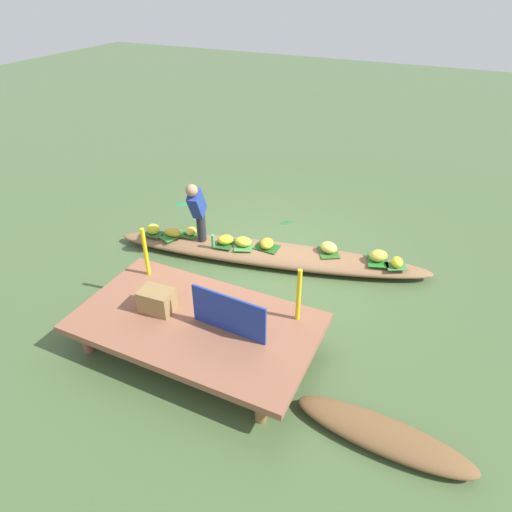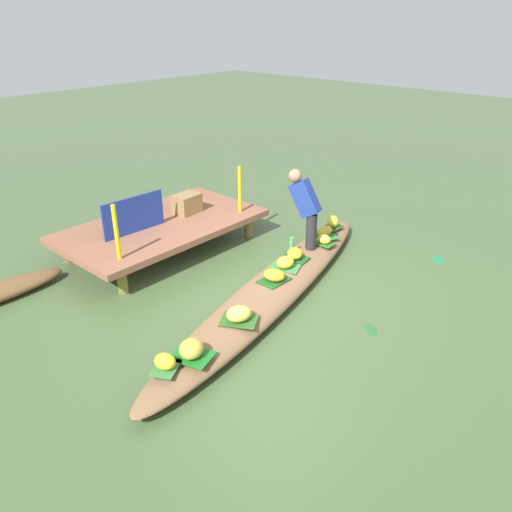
{
  "view_description": "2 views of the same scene",
  "coord_description": "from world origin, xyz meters",
  "px_view_note": "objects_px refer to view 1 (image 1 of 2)",
  "views": [
    {
      "loc": [
        -2.63,
        6.08,
        4.39
      ],
      "look_at": [
        0.02,
        0.47,
        0.35
      ],
      "focal_mm": 31.52,
      "sensor_mm": 36.0,
      "label": 1
    },
    {
      "loc": [
        -4.55,
        -3.77,
        3.54
      ],
      "look_at": [
        0.08,
        0.38,
        0.48
      ],
      "focal_mm": 35.4,
      "sensor_mm": 36.0,
      "label": 2
    }
  ],
  "objects_px": {
    "vendor_boat": "(268,254)",
    "banana_bunch_8": "(243,242)",
    "banana_bunch_1": "(378,256)",
    "market_banner": "(228,314)",
    "produce_crate": "(157,300)",
    "banana_bunch_6": "(329,247)",
    "banana_bunch_5": "(225,240)",
    "water_bottle": "(213,241)",
    "vendor_person": "(197,208)",
    "banana_bunch_2": "(153,229)",
    "banana_bunch_0": "(191,231)",
    "banana_bunch_7": "(397,262)",
    "banana_bunch_3": "(173,232)",
    "moored_boat": "(383,435)",
    "banana_bunch_4": "(267,243)"
  },
  "relations": [
    {
      "from": "vendor_boat",
      "to": "banana_bunch_8",
      "type": "height_order",
      "value": "banana_bunch_8"
    },
    {
      "from": "banana_bunch_1",
      "to": "market_banner",
      "type": "relative_size",
      "value": 0.29
    },
    {
      "from": "banana_bunch_8",
      "to": "produce_crate",
      "type": "height_order",
      "value": "produce_crate"
    },
    {
      "from": "banana_bunch_6",
      "to": "banana_bunch_1",
      "type": "bearing_deg",
      "value": -173.29
    },
    {
      "from": "banana_bunch_5",
      "to": "water_bottle",
      "type": "relative_size",
      "value": 1.17
    },
    {
      "from": "vendor_person",
      "to": "market_banner",
      "type": "xyz_separation_m",
      "value": [
        -1.65,
        1.98,
        -0.2
      ]
    },
    {
      "from": "water_bottle",
      "to": "produce_crate",
      "type": "distance_m",
      "value": 2.04
    },
    {
      "from": "banana_bunch_2",
      "to": "water_bottle",
      "type": "height_order",
      "value": "water_bottle"
    },
    {
      "from": "banana_bunch_8",
      "to": "water_bottle",
      "type": "bearing_deg",
      "value": 28.83
    },
    {
      "from": "banana_bunch_0",
      "to": "market_banner",
      "type": "distance_m",
      "value": 2.93
    },
    {
      "from": "market_banner",
      "to": "banana_bunch_7",
      "type": "bearing_deg",
      "value": -118.25
    },
    {
      "from": "banana_bunch_7",
      "to": "banana_bunch_8",
      "type": "relative_size",
      "value": 0.81
    },
    {
      "from": "vendor_boat",
      "to": "banana_bunch_8",
      "type": "distance_m",
      "value": 0.49
    },
    {
      "from": "banana_bunch_3",
      "to": "produce_crate",
      "type": "height_order",
      "value": "produce_crate"
    },
    {
      "from": "banana_bunch_6",
      "to": "vendor_person",
      "type": "distance_m",
      "value": 2.33
    },
    {
      "from": "banana_bunch_2",
      "to": "produce_crate",
      "type": "xyz_separation_m",
      "value": [
        -1.51,
        1.92,
        0.26
      ]
    },
    {
      "from": "banana_bunch_0",
      "to": "banana_bunch_1",
      "type": "relative_size",
      "value": 0.72
    },
    {
      "from": "banana_bunch_8",
      "to": "banana_bunch_0",
      "type": "bearing_deg",
      "value": 3.36
    },
    {
      "from": "banana_bunch_2",
      "to": "banana_bunch_6",
      "type": "relative_size",
      "value": 0.76
    },
    {
      "from": "banana_bunch_0",
      "to": "vendor_person",
      "type": "relative_size",
      "value": 0.19
    },
    {
      "from": "banana_bunch_2",
      "to": "market_banner",
      "type": "bearing_deg",
      "value": 143.79
    },
    {
      "from": "moored_boat",
      "to": "banana_bunch_2",
      "type": "xyz_separation_m",
      "value": [
        4.68,
        -2.3,
        0.25
      ]
    },
    {
      "from": "banana_bunch_1",
      "to": "market_banner",
      "type": "xyz_separation_m",
      "value": [
        1.32,
        2.76,
        0.38
      ]
    },
    {
      "from": "banana_bunch_0",
      "to": "banana_bunch_7",
      "type": "height_order",
      "value": "banana_bunch_7"
    },
    {
      "from": "moored_boat",
      "to": "banana_bunch_5",
      "type": "height_order",
      "value": "banana_bunch_5"
    },
    {
      "from": "banana_bunch_0",
      "to": "banana_bunch_7",
      "type": "bearing_deg",
      "value": -171.25
    },
    {
      "from": "banana_bunch_6",
      "to": "produce_crate",
      "type": "xyz_separation_m",
      "value": [
        1.57,
        2.69,
        0.27
      ]
    },
    {
      "from": "moored_boat",
      "to": "banana_bunch_1",
      "type": "relative_size",
      "value": 6.49
    },
    {
      "from": "market_banner",
      "to": "banana_bunch_4",
      "type": "bearing_deg",
      "value": -74.74
    },
    {
      "from": "vendor_boat",
      "to": "water_bottle",
      "type": "height_order",
      "value": "water_bottle"
    },
    {
      "from": "vendor_person",
      "to": "produce_crate",
      "type": "height_order",
      "value": "vendor_person"
    },
    {
      "from": "banana_bunch_3",
      "to": "banana_bunch_4",
      "type": "xyz_separation_m",
      "value": [
        -1.7,
        -0.36,
        0.01
      ]
    },
    {
      "from": "banana_bunch_3",
      "to": "banana_bunch_5",
      "type": "bearing_deg",
      "value": -170.71
    },
    {
      "from": "banana_bunch_1",
      "to": "vendor_boat",
      "type": "bearing_deg",
      "value": 12.66
    },
    {
      "from": "vendor_boat",
      "to": "vendor_person",
      "type": "bearing_deg",
      "value": 5.53
    },
    {
      "from": "banana_bunch_2",
      "to": "banana_bunch_5",
      "type": "distance_m",
      "value": 1.38
    },
    {
      "from": "banana_bunch_6",
      "to": "water_bottle",
      "type": "xyz_separation_m",
      "value": [
        1.87,
        0.69,
        0.03
      ]
    },
    {
      "from": "banana_bunch_1",
      "to": "vendor_person",
      "type": "height_order",
      "value": "vendor_person"
    },
    {
      "from": "market_banner",
      "to": "banana_bunch_0",
      "type": "bearing_deg",
      "value": -45.25
    },
    {
      "from": "banana_bunch_2",
      "to": "vendor_boat",
      "type": "bearing_deg",
      "value": -167.56
    },
    {
      "from": "banana_bunch_3",
      "to": "market_banner",
      "type": "bearing_deg",
      "value": 138.21
    },
    {
      "from": "vendor_boat",
      "to": "banana_bunch_1",
      "type": "bearing_deg",
      "value": -179.39
    },
    {
      "from": "banana_bunch_2",
      "to": "banana_bunch_7",
      "type": "xyz_separation_m",
      "value": [
        -4.21,
        -0.82,
        -0.01
      ]
    },
    {
      "from": "banana_bunch_1",
      "to": "vendor_person",
      "type": "xyz_separation_m",
      "value": [
        2.97,
        0.77,
        0.59
      ]
    },
    {
      "from": "banana_bunch_1",
      "to": "banana_bunch_8",
      "type": "relative_size",
      "value": 1.07
    },
    {
      "from": "banana_bunch_6",
      "to": "market_banner",
      "type": "height_order",
      "value": "market_banner"
    },
    {
      "from": "banana_bunch_0",
      "to": "banana_bunch_4",
      "type": "bearing_deg",
      "value": -172.6
    },
    {
      "from": "vendor_person",
      "to": "banana_bunch_3",
      "type": "bearing_deg",
      "value": -0.0
    },
    {
      "from": "banana_bunch_8",
      "to": "banana_bunch_1",
      "type": "bearing_deg",
      "value": -166.46
    },
    {
      "from": "banana_bunch_6",
      "to": "moored_boat",
      "type": "bearing_deg",
      "value": 117.54
    }
  ]
}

